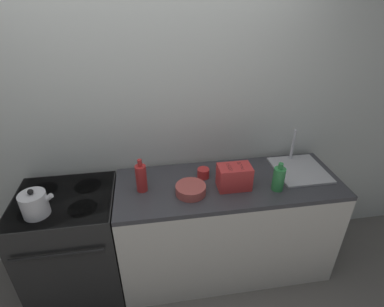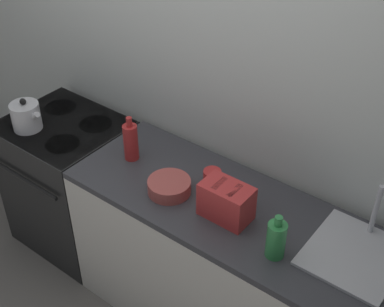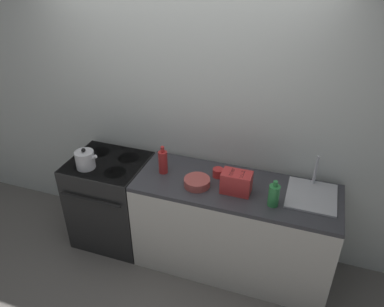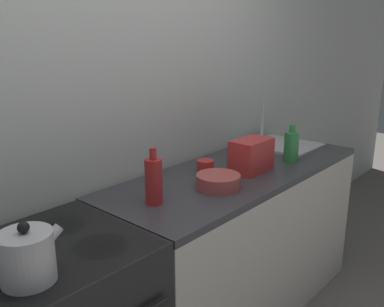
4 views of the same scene
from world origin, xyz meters
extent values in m
cube|color=silver|center=(0.00, 0.69, 1.30)|extent=(8.00, 0.05, 2.60)
cube|color=black|center=(-0.61, 0.31, 0.89)|extent=(0.69, 0.60, 0.02)
cylinder|color=black|center=(-0.77, 0.18, 0.90)|extent=(0.20, 0.20, 0.01)
cylinder|color=black|center=(-0.45, 0.18, 0.90)|extent=(0.20, 0.20, 0.01)
cylinder|color=black|center=(-0.45, 0.44, 0.90)|extent=(0.20, 0.20, 0.01)
cube|color=silver|center=(0.61, 0.32, 0.43)|extent=(1.72, 0.64, 0.87)
cube|color=#38383D|center=(0.61, 0.32, 0.89)|extent=(1.72, 0.64, 0.04)
cylinder|color=silver|center=(-0.73, 0.16, 0.98)|extent=(0.17, 0.17, 0.16)
sphere|color=black|center=(-0.73, 0.16, 1.08)|extent=(0.04, 0.04, 0.04)
cylinder|color=silver|center=(-0.65, 0.16, 1.02)|extent=(0.10, 0.03, 0.08)
cube|color=red|center=(0.62, 0.25, 0.99)|extent=(0.24, 0.15, 0.18)
cube|color=black|center=(0.58, 0.25, 1.08)|extent=(0.03, 0.10, 0.01)
cube|color=black|center=(0.67, 0.25, 1.08)|extent=(0.03, 0.10, 0.01)
cube|color=#B7B7BC|center=(1.21, 0.38, 0.91)|extent=(0.39, 0.43, 0.01)
cylinder|color=silver|center=(1.21, 0.56, 1.04)|extent=(0.02, 0.02, 0.28)
cylinder|color=#B72828|center=(-0.05, 0.32, 1.01)|extent=(0.08, 0.08, 0.21)
cylinder|color=#B72828|center=(-0.05, 0.32, 1.14)|extent=(0.03, 0.03, 0.05)
cylinder|color=#338C47|center=(0.93, 0.18, 0.99)|extent=(0.09, 0.09, 0.18)
cylinder|color=#338C47|center=(0.93, 0.18, 1.10)|extent=(0.03, 0.03, 0.04)
cylinder|color=red|center=(0.43, 0.41, 0.94)|extent=(0.09, 0.09, 0.08)
cylinder|color=#B24C47|center=(0.30, 0.23, 0.94)|extent=(0.22, 0.22, 0.07)
camera|label=1|loc=(0.04, -1.48, 2.23)|focal=28.00mm
camera|label=2|loc=(1.64, -1.33, 2.65)|focal=50.00mm
camera|label=3|loc=(1.09, -2.19, 2.75)|focal=35.00mm
camera|label=4|loc=(-1.27, -0.99, 1.65)|focal=40.00mm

